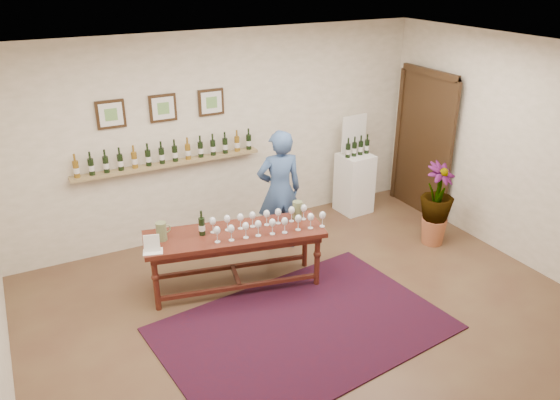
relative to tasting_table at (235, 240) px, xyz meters
name	(u,v)px	position (x,y,z in m)	size (l,w,h in m)	color
ground	(314,317)	(0.50, -0.98, -0.62)	(6.00, 6.00, 0.00)	#4D2F22
room_shell	(375,145)	(2.61, 0.88, 0.50)	(6.00, 6.00, 6.00)	#F3E6CE
rug	(303,328)	(0.30, -1.10, -0.61)	(2.95, 1.96, 0.02)	#490D15
tasting_table	(235,240)	(0.00, 0.00, 0.00)	(2.15, 1.07, 0.73)	#3E140F
table_glasses	(262,223)	(0.30, -0.12, 0.21)	(1.46, 0.34, 0.20)	white
table_bottles	(201,222)	(-0.34, 0.14, 0.25)	(0.26, 0.15, 0.28)	black
pitcher_left	(161,231)	(-0.79, 0.19, 0.22)	(0.14, 0.14, 0.21)	#667146
pitcher_right	(297,210)	(0.82, -0.02, 0.22)	(0.14, 0.14, 0.22)	#667146
menu_card	(152,243)	(-0.96, 0.00, 0.20)	(0.21, 0.15, 0.19)	silver
display_pedestal	(354,183)	(2.47, 1.13, -0.16)	(0.46, 0.46, 0.92)	white
pedestal_bottles	(358,145)	(2.48, 1.11, 0.45)	(0.31, 0.08, 0.31)	black
info_sign	(354,133)	(2.50, 1.25, 0.60)	(0.44, 0.02, 0.61)	silver
potted_plant	(436,204)	(2.84, -0.26, -0.04)	(0.63, 0.63, 1.00)	#A45936
person	(279,191)	(0.92, 0.64, 0.20)	(0.60, 0.39, 1.65)	#385485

